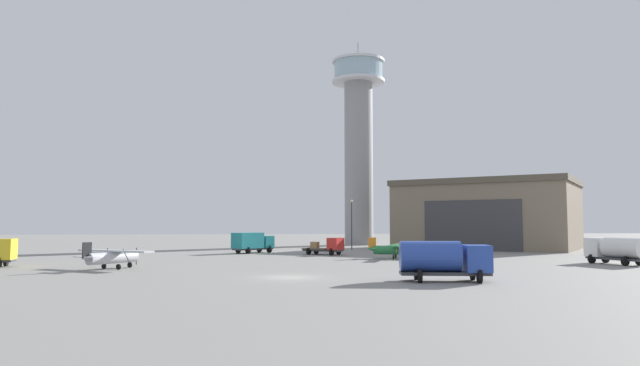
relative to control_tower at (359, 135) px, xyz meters
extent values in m
plane|color=gray|center=(-19.77, -70.17, -23.12)|extent=(400.00, 400.00, 0.00)
cylinder|color=gray|center=(0.00, 0.00, -5.97)|extent=(5.96, 5.96, 34.32)
cylinder|color=silver|center=(0.00, 0.00, 11.49)|extent=(11.17, 11.17, 0.60)
cylinder|color=#99B7C6|center=(0.00, 0.00, 13.67)|extent=(10.27, 10.27, 3.76)
cylinder|color=silver|center=(0.00, 0.00, 15.80)|extent=(11.17, 11.17, 0.50)
cylinder|color=#38383D|center=(0.00, 0.00, 18.05)|extent=(0.16, 0.16, 4.00)
cube|color=#7A6B56|center=(19.47, -20.13, -17.64)|extent=(35.79, 34.52, 10.96)
cube|color=brown|center=(19.47, -20.13, -11.66)|extent=(36.64, 35.37, 1.00)
cube|color=#38383A|center=(12.86, -28.56, -19.01)|extent=(12.55, 9.89, 8.22)
cylinder|color=#287A42|center=(-4.80, -47.51, -22.04)|extent=(5.52, 3.19, 1.10)
cone|color=#38383D|center=(-2.06, -48.68, -22.04)|extent=(1.04, 1.02, 0.77)
cube|color=#38383D|center=(-2.06, -48.68, -22.04)|extent=(0.08, 0.10, 1.68)
cube|color=#287A42|center=(-4.55, -47.61, -21.40)|extent=(4.71, 8.67, 0.18)
cylinder|color=orange|center=(-5.11, -48.92, -21.77)|extent=(0.41, 0.83, 1.20)
cylinder|color=orange|center=(-3.99, -46.31, -21.77)|extent=(0.41, 0.83, 1.20)
cube|color=#99B7C6|center=(-3.82, -47.93, -21.74)|extent=(1.24, 1.19, 0.62)
cone|color=#287A42|center=(-7.53, -46.34, -21.95)|extent=(1.47, 1.25, 0.82)
cube|color=orange|center=(-7.53, -46.34, -21.25)|extent=(0.94, 0.48, 1.51)
cube|color=#287A42|center=(-7.53, -46.34, -21.82)|extent=(1.78, 2.76, 0.09)
cylinder|color=black|center=(-2.84, -48.34, -22.86)|extent=(0.34, 0.55, 0.53)
cylinder|color=black|center=(-5.34, -48.33, -22.86)|extent=(0.34, 0.55, 0.53)
cylinder|color=black|center=(-4.58, -46.54, -22.86)|extent=(0.34, 0.55, 0.53)
cylinder|color=#B7BABF|center=(-36.00, -59.71, -22.03)|extent=(4.15, 5.19, 1.11)
cone|color=#38383D|center=(-34.26, -57.26, -22.03)|extent=(1.10, 1.11, 0.78)
cube|color=#38383D|center=(-34.26, -57.26, -22.03)|extent=(0.10, 0.10, 1.70)
cube|color=#B7BABF|center=(-35.85, -59.49, -21.39)|extent=(8.06, 6.29, 0.18)
cylinder|color=black|center=(-34.68, -60.32, -21.76)|extent=(0.76, 0.57, 1.21)
cylinder|color=black|center=(-37.01, -58.66, -21.76)|extent=(0.76, 0.57, 1.21)
cube|color=#99B7C6|center=(-35.38, -58.84, -21.73)|extent=(1.29, 1.32, 0.63)
cone|color=#B7BABF|center=(-37.75, -62.16, -21.94)|extent=(1.41, 1.50, 0.83)
cube|color=black|center=(-37.75, -62.16, -21.23)|extent=(0.66, 0.86, 1.52)
cube|color=#B7BABF|center=(-37.75, -62.16, -21.81)|extent=(2.65, 2.21, 0.09)
cylinder|color=black|center=(-34.75, -57.96, -22.86)|extent=(0.52, 0.43, 0.54)
cylinder|color=black|center=(-35.30, -60.43, -22.86)|extent=(0.52, 0.43, 0.54)
cylinder|color=black|center=(-36.91, -59.29, -22.86)|extent=(0.52, 0.43, 0.54)
cube|color=#38383D|center=(-8.38, -74.97, -22.50)|extent=(6.93, 3.20, 0.24)
cube|color=#2847A8|center=(-6.01, -75.39, -21.39)|extent=(2.29, 2.87, 2.00)
cube|color=#99B7C6|center=(-5.15, -75.54, -20.99)|extent=(0.46, 2.18, 1.00)
cylinder|color=#2847A8|center=(-9.44, -74.78, -21.23)|extent=(4.84, 3.05, 2.30)
cylinder|color=black|center=(-5.87, -74.23, -22.62)|extent=(0.45, 1.03, 1.00)
cylinder|color=black|center=(-6.28, -76.52, -22.62)|extent=(0.45, 1.03, 1.00)
cylinder|color=black|center=(-10.14, -73.47, -22.62)|extent=(0.45, 1.03, 1.00)
cylinder|color=black|center=(-10.55, -75.76, -22.62)|extent=(0.45, 1.03, 1.00)
cube|color=#38383D|center=(-22.32, -31.02, -22.50)|extent=(6.20, 5.67, 0.24)
cube|color=teal|center=(-20.56, -29.54, -21.49)|extent=(3.00, 3.09, 1.78)
cube|color=#99B7C6|center=(-19.92, -29.00, -21.14)|extent=(1.45, 1.69, 0.89)
cube|color=teal|center=(-23.12, -31.70, -21.24)|extent=(4.92, 4.71, 2.30)
cylinder|color=black|center=(-21.34, -28.71, -22.62)|extent=(0.86, 0.94, 1.00)
cylinder|color=black|center=(-19.87, -30.45, -22.62)|extent=(0.86, 0.94, 1.00)
cylinder|color=black|center=(-24.52, -31.39, -22.62)|extent=(0.86, 0.94, 1.00)
cylinder|color=black|center=(-23.05, -33.13, -22.62)|extent=(0.86, 0.94, 1.00)
cube|color=#38383D|center=(16.09, -60.03, -22.50)|extent=(3.36, 6.78, 0.24)
cube|color=white|center=(15.51, -57.75, -21.36)|extent=(2.64, 2.33, 2.05)
cube|color=#99B7C6|center=(15.30, -56.92, -20.95)|extent=(1.88, 0.55, 1.02)
cylinder|color=white|center=(16.35, -61.06, -21.31)|extent=(3.16, 4.80, 2.15)
cylinder|color=black|center=(14.54, -58.06, -22.62)|extent=(1.04, 0.51, 1.00)
cylinder|color=black|center=(16.52, -57.56, -22.62)|extent=(1.04, 0.51, 1.00)
cylinder|color=black|center=(15.59, -62.18, -22.62)|extent=(1.04, 0.51, 1.00)
cylinder|color=black|center=(17.56, -61.68, -22.62)|extent=(1.04, 0.51, 1.00)
cube|color=#38383D|center=(-12.57, -36.85, -22.50)|extent=(5.60, 5.03, 0.24)
cube|color=red|center=(-10.96, -38.17, -21.55)|extent=(2.66, 2.74, 1.66)
cube|color=#99B7C6|center=(-10.38, -38.64, -21.22)|extent=(1.26, 1.51, 0.83)
cube|color=brown|center=(-13.31, -36.25, -22.30)|extent=(4.39, 4.16, 0.16)
cube|color=#997547|center=(-13.61, -36.00, -21.77)|extent=(1.38, 1.38, 0.90)
cylinder|color=black|center=(-10.37, -37.36, -22.62)|extent=(0.85, 0.95, 1.00)
cylinder|color=black|center=(-11.64, -38.91, -22.62)|extent=(0.85, 0.95, 1.00)
cylinder|color=black|center=(-13.28, -34.98, -22.62)|extent=(0.85, 0.95, 1.00)
cylinder|color=black|center=(-14.54, -36.53, -22.62)|extent=(0.85, 0.95, 1.00)
cube|color=gold|center=(-47.67, -55.22, -21.34)|extent=(2.09, 2.40, 2.09)
cube|color=#99B7C6|center=(-46.78, -55.15, -20.92)|extent=(0.23, 1.91, 1.04)
cylinder|color=black|center=(-47.82, -54.22, -22.62)|extent=(0.35, 1.02, 1.00)
cylinder|color=#38383D|center=(-5.63, -21.83, -19.13)|extent=(0.18, 0.18, 7.99)
sphere|color=#F9E5B2|center=(-5.63, -21.83, -14.91)|extent=(0.44, 0.44, 0.44)
camera|label=1|loc=(-23.21, -116.46, -18.80)|focal=31.75mm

